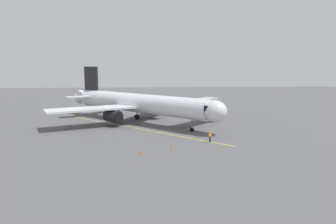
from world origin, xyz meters
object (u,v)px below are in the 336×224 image
at_px(jet_bridge, 197,106).
at_px(ground_crew_marshaller, 210,136).
at_px(airplane, 137,103).
at_px(safety_cone_nose_left, 141,152).
at_px(safety_cone_nose_right, 172,148).
at_px(tug_near_nose, 183,108).

relative_size(jet_bridge, ground_crew_marshaller, 5.63).
height_order(airplane, safety_cone_nose_left, airplane).
distance_m(ground_crew_marshaller, safety_cone_nose_right, 7.55).
bearing_deg(safety_cone_nose_left, tug_near_nose, -104.59).
bearing_deg(safety_cone_nose_left, jet_bridge, -119.01).
relative_size(airplane, safety_cone_nose_left, 60.51).
bearing_deg(jet_bridge, ground_crew_marshaller, 88.97).
height_order(ground_crew_marshaller, tug_near_nose, ground_crew_marshaller).
distance_m(ground_crew_marshaller, tug_near_nose, 34.02).
height_order(airplane, jet_bridge, airplane).
bearing_deg(safety_cone_nose_left, airplane, -87.01).
relative_size(airplane, ground_crew_marshaller, 19.46).
distance_m(jet_bridge, tug_near_nose, 20.94).
height_order(jet_bridge, tug_near_nose, jet_bridge).
bearing_deg(tug_near_nose, safety_cone_nose_right, 80.81).
bearing_deg(airplane, ground_crew_marshaller, 124.06).
xyz_separation_m(tug_near_nose, safety_cone_nose_left, (10.40, 39.94, -0.43)).
height_order(jet_bridge, ground_crew_marshaller, jet_bridge).
distance_m(safety_cone_nose_left, safety_cone_nose_right, 4.53).
distance_m(airplane, jet_bridge, 12.50).
bearing_deg(safety_cone_nose_right, ground_crew_marshaller, -145.67).
height_order(safety_cone_nose_left, safety_cone_nose_right, same).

